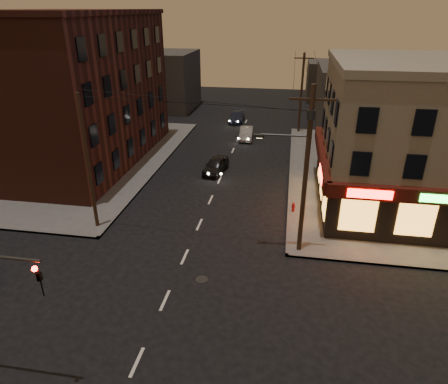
% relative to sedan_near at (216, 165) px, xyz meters
% --- Properties ---
extents(ground, '(120.00, 120.00, 0.00)m').
position_rel_sedan_near_xyz_m(ground, '(0.65, -17.71, -0.68)').
color(ground, black).
rests_on(ground, ground).
extents(sidewalk_ne, '(24.00, 28.00, 0.15)m').
position_rel_sedan_near_xyz_m(sidewalk_ne, '(18.65, 1.29, -0.61)').
color(sidewalk_ne, '#514F4C').
rests_on(sidewalk_ne, ground).
extents(sidewalk_nw, '(24.00, 28.00, 0.15)m').
position_rel_sedan_near_xyz_m(sidewalk_nw, '(-17.35, 1.29, -0.61)').
color(sidewalk_nw, '#514F4C').
rests_on(sidewalk_nw, ground).
extents(pizza_building, '(15.85, 12.85, 10.50)m').
position_rel_sedan_near_xyz_m(pizza_building, '(16.58, -4.29, 4.66)').
color(pizza_building, gray).
rests_on(pizza_building, sidewalk_ne).
extents(brick_apartment, '(12.00, 20.00, 13.00)m').
position_rel_sedan_near_xyz_m(brick_apartment, '(-13.85, 1.29, 5.97)').
color(brick_apartment, '#4A2118').
rests_on(brick_apartment, sidewalk_nw).
extents(bg_building_ne_a, '(10.00, 12.00, 7.00)m').
position_rel_sedan_near_xyz_m(bg_building_ne_a, '(14.65, 20.29, 2.82)').
color(bg_building_ne_a, '#3F3D3A').
rests_on(bg_building_ne_a, ground).
extents(bg_building_nw, '(9.00, 10.00, 8.00)m').
position_rel_sedan_near_xyz_m(bg_building_nw, '(-12.35, 24.29, 3.32)').
color(bg_building_nw, '#3F3D3A').
rests_on(bg_building_nw, ground).
extents(bg_building_ne_b, '(8.00, 8.00, 6.00)m').
position_rel_sedan_near_xyz_m(bg_building_ne_b, '(12.65, 34.29, 2.32)').
color(bg_building_ne_b, '#3F3D3A').
rests_on(bg_building_ne_b, ground).
extents(utility_pole_main, '(4.20, 0.44, 10.00)m').
position_rel_sedan_near_xyz_m(utility_pole_main, '(7.33, -11.91, 5.08)').
color(utility_pole_main, '#382619').
rests_on(utility_pole_main, sidewalk_ne).
extents(utility_pole_far, '(0.26, 0.26, 9.00)m').
position_rel_sedan_near_xyz_m(utility_pole_far, '(7.45, 14.29, 3.97)').
color(utility_pole_far, '#382619').
rests_on(utility_pole_far, sidewalk_ne).
extents(utility_pole_west, '(0.24, 0.24, 9.00)m').
position_rel_sedan_near_xyz_m(utility_pole_west, '(-6.15, -11.21, 3.97)').
color(utility_pole_west, '#382619').
rests_on(utility_pole_west, sidewalk_nw).
extents(sedan_near, '(2.15, 4.20, 1.37)m').
position_rel_sedan_near_xyz_m(sedan_near, '(0.00, 0.00, 0.00)').
color(sedan_near, black).
rests_on(sedan_near, ground).
extents(sedan_mid, '(1.67, 4.18, 1.35)m').
position_rel_sedan_near_xyz_m(sedan_mid, '(1.55, 10.60, -0.01)').
color(sedan_mid, gray).
rests_on(sedan_mid, ground).
extents(sedan_far, '(2.09, 4.68, 1.33)m').
position_rel_sedan_near_xyz_m(sedan_far, '(-0.55, 17.86, -0.02)').
color(sedan_far, '#1D253A').
rests_on(sedan_far, ground).
extents(fire_hydrant, '(0.31, 0.31, 0.68)m').
position_rel_sedan_near_xyz_m(fire_hydrant, '(7.05, -6.89, -0.16)').
color(fire_hydrant, maroon).
rests_on(fire_hydrant, sidewalk_ne).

